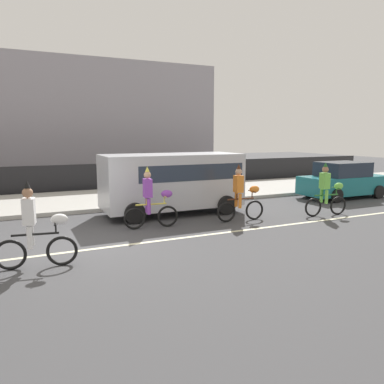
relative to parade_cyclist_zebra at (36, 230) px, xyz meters
name	(u,v)px	position (x,y,z in m)	size (l,w,h in m)	color
ground_plane	(85,244)	(1.21, 1.34, -0.84)	(80.00, 80.00, 0.00)	#424244
road_centre_line	(88,250)	(1.21, 0.84, -0.84)	(36.00, 0.14, 0.01)	beige
sidewalk_curb	(60,202)	(1.21, 7.84, -0.77)	(60.00, 5.00, 0.15)	#ADAAA3
fence_line	(53,180)	(1.21, 10.74, -0.14)	(40.00, 0.08, 1.40)	black
parade_cyclist_zebra	(36,230)	(0.00, 0.00, 0.00)	(1.71, 0.53, 1.92)	black
parade_cyclist_purple	(152,201)	(3.39, 2.29, 0.00)	(1.72, 0.50, 1.92)	black
parade_cyclist_orange	(241,196)	(6.42, 1.96, 0.00)	(1.72, 0.50, 1.92)	black
parade_cyclist_lime	(327,192)	(9.61, 1.38, 0.00)	(1.72, 0.51, 1.92)	black
parked_van_silver	(174,179)	(4.84, 4.04, 0.44)	(5.00, 2.22, 2.18)	silver
parked_car_teal	(343,181)	(13.18, 4.02, -0.06)	(4.10, 1.92, 1.64)	#1E727A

